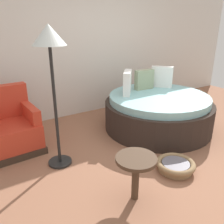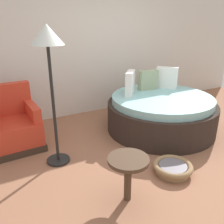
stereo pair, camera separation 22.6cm
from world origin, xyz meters
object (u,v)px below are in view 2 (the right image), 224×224
(round_daybed, at_px, (161,112))
(pet_basket, at_px, (173,168))
(side_table, at_px, (128,166))
(floor_lamp, at_px, (48,49))
(red_armchair, at_px, (11,126))

(round_daybed, distance_m, pet_basket, 1.38)
(round_daybed, bearing_deg, side_table, -139.21)
(side_table, xyz_separation_m, floor_lamp, (-0.45, 1.11, 1.11))
(pet_basket, height_order, side_table, side_table)
(red_armchair, relative_size, floor_lamp, 0.52)
(red_armchair, bearing_deg, pet_basket, -45.69)
(side_table, bearing_deg, round_daybed, 40.79)
(round_daybed, distance_m, red_armchair, 2.49)
(round_daybed, relative_size, pet_basket, 3.74)
(round_daybed, distance_m, side_table, 1.98)
(pet_basket, distance_m, floor_lamp, 2.14)
(round_daybed, bearing_deg, floor_lamp, -174.75)
(side_table, bearing_deg, floor_lamp, 111.92)
(pet_basket, relative_size, floor_lamp, 0.28)
(round_daybed, xyz_separation_m, red_armchair, (-2.42, 0.59, 0.02))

